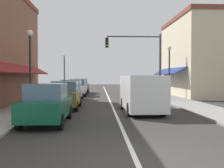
{
  "coord_description": "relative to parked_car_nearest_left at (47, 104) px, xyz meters",
  "views": [
    {
      "loc": [
        -0.91,
        -6.14,
        2.09
      ],
      "look_at": [
        0.21,
        15.96,
        1.4
      ],
      "focal_mm": 41.14,
      "sensor_mm": 36.0,
      "label": 1
    }
  ],
  "objects": [
    {
      "name": "lane_center_stripe",
      "position": [
        3.18,
        12.82,
        -0.88
      ],
      "size": [
        0.14,
        52.0,
        0.01
      ],
      "primitive_type": "cube",
      "color": "silver",
      "rests_on": "ground"
    },
    {
      "name": "parked_car_far_left",
      "position": [
        0.07,
        15.79,
        0.0
      ],
      "size": [
        1.79,
        4.1,
        1.77
      ],
      "rotation": [
        0.0,
        0.0,
        0.0
      ],
      "color": "silver",
      "rests_on": "ground"
    },
    {
      "name": "sidewalk_left",
      "position": [
        -2.32,
        12.82,
        -0.82
      ],
      "size": [
        2.6,
        56.0,
        0.12
      ],
      "primitive_type": "cube",
      "color": "#A39E99",
      "rests_on": "ground"
    },
    {
      "name": "parked_car_second_left",
      "position": [
        0.15,
        5.11,
        0.0
      ],
      "size": [
        1.8,
        4.11,
        1.77
      ],
      "rotation": [
        0.0,
        0.0,
        -0.0
      ],
      "color": "brown",
      "rests_on": "ground"
    },
    {
      "name": "traffic_signal_mast_arm",
      "position": [
        6.23,
        12.33,
        3.21
      ],
      "size": [
        5.22,
        0.5,
        5.99
      ],
      "color": "#333333",
      "rests_on": "ground"
    },
    {
      "name": "street_lamp_left_far",
      "position": [
        -1.71,
        18.44,
        2.28
      ],
      "size": [
        0.36,
        0.36,
        4.67
      ],
      "color": "black",
      "rests_on": "ground"
    },
    {
      "name": "sidewalk_right",
      "position": [
        8.68,
        12.82,
        -0.82
      ],
      "size": [
        2.6,
        56.0,
        0.12
      ],
      "primitive_type": "cube",
      "color": "gray",
      "rests_on": "ground"
    },
    {
      "name": "storefront_right_block",
      "position": [
        12.18,
        14.82,
        3.16
      ],
      "size": [
        5.71,
        10.2,
        8.08
      ],
      "color": "beige",
      "rests_on": "ground"
    },
    {
      "name": "parked_car_distant_left",
      "position": [
        0.1,
        19.71,
        0.0
      ],
      "size": [
        1.85,
        4.14,
        1.77
      ],
      "rotation": [
        0.0,
        0.0,
        -0.02
      ],
      "color": "navy",
      "rests_on": "ground"
    },
    {
      "name": "ground_plane",
      "position": [
        3.18,
        12.82,
        -0.88
      ],
      "size": [
        80.0,
        80.0,
        0.0
      ],
      "primitive_type": "plane",
      "color": "#33302D"
    },
    {
      "name": "van_in_lane",
      "position": [
        4.71,
        3.36,
        0.27
      ],
      "size": [
        2.06,
        5.21,
        2.12
      ],
      "rotation": [
        0.0,
        0.0,
        0.02
      ],
      "color": "silver",
      "rests_on": "ground"
    },
    {
      "name": "street_lamp_right_mid",
      "position": [
        8.29,
        10.37,
        2.28
      ],
      "size": [
        0.36,
        0.36,
        4.67
      ],
      "color": "black",
      "rests_on": "ground"
    },
    {
      "name": "street_lamp_left_near",
      "position": [
        -1.67,
        3.62,
        2.31
      ],
      "size": [
        0.36,
        0.36,
        4.73
      ],
      "color": "black",
      "rests_on": "ground"
    },
    {
      "name": "parked_car_nearest_left",
      "position": [
        0.0,
        0.0,
        0.0
      ],
      "size": [
        1.81,
        4.11,
        1.77
      ],
      "rotation": [
        0.0,
        0.0,
        -0.01
      ],
      "color": "#0F4C33",
      "rests_on": "ground"
    },
    {
      "name": "parked_car_third_left",
      "position": [
        -0.08,
        10.81,
        0.0
      ],
      "size": [
        1.83,
        4.13,
        1.77
      ],
      "rotation": [
        0.0,
        0.0,
        -0.02
      ],
      "color": "#B7BABF",
      "rests_on": "ground"
    }
  ]
}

